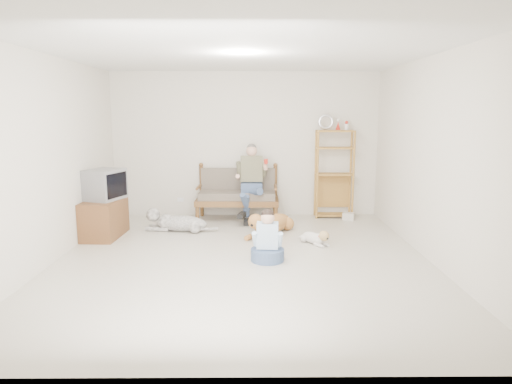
{
  "coord_description": "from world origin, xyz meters",
  "views": [
    {
      "loc": [
        0.14,
        -5.88,
        1.97
      ],
      "look_at": [
        0.19,
        1.0,
        0.75
      ],
      "focal_mm": 32.0,
      "sensor_mm": 36.0,
      "label": 1
    }
  ],
  "objects_px": {
    "loveseat": "(237,193)",
    "tv_stand": "(104,218)",
    "golden_retriever": "(269,224)",
    "etagere": "(334,173)"
  },
  "relations": [
    {
      "from": "loveseat",
      "to": "tv_stand",
      "type": "height_order",
      "value": "loveseat"
    },
    {
      "from": "loveseat",
      "to": "etagere",
      "type": "xyz_separation_m",
      "value": [
        1.8,
        0.14,
        0.36
      ]
    },
    {
      "from": "tv_stand",
      "to": "golden_retriever",
      "type": "xyz_separation_m",
      "value": [
        2.64,
        0.11,
        -0.13
      ]
    },
    {
      "from": "tv_stand",
      "to": "golden_retriever",
      "type": "relative_size",
      "value": 0.76
    },
    {
      "from": "golden_retriever",
      "to": "etagere",
      "type": "bearing_deg",
      "value": 77.69
    },
    {
      "from": "loveseat",
      "to": "golden_retriever",
      "type": "xyz_separation_m",
      "value": [
        0.55,
        -1.11,
        -0.32
      ]
    },
    {
      "from": "etagere",
      "to": "tv_stand",
      "type": "relative_size",
      "value": 2.08
    },
    {
      "from": "golden_retriever",
      "to": "tv_stand",
      "type": "bearing_deg",
      "value": -144.72
    },
    {
      "from": "golden_retriever",
      "to": "loveseat",
      "type": "bearing_deg",
      "value": 149.23
    },
    {
      "from": "tv_stand",
      "to": "golden_retriever",
      "type": "bearing_deg",
      "value": 5.82
    }
  ]
}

